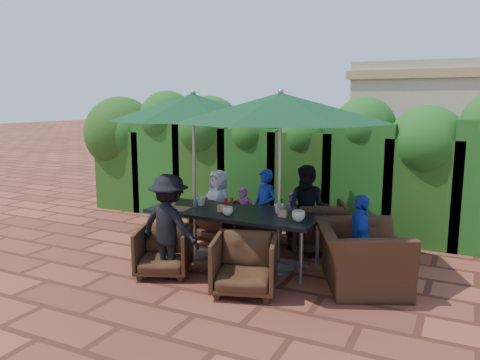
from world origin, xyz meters
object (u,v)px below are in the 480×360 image
at_px(chair_near_right, 245,262).
at_px(umbrella_left, 193,107).
at_px(umbrella_right, 280,108).
at_px(chair_near_left, 164,249).
at_px(chair_far_right, 318,224).
at_px(dining_table, 233,217).
at_px(chair_far_mid, 259,220).
at_px(chair_end_right, 361,246).
at_px(chair_far_left, 219,215).

bearing_deg(chair_near_right, umbrella_left, 126.40).
relative_size(umbrella_right, chair_near_right, 3.80).
bearing_deg(chair_near_right, chair_near_left, 159.55).
distance_m(umbrella_left, chair_far_right, 2.60).
bearing_deg(dining_table, chair_far_right, 48.77).
xyz_separation_m(chair_far_right, chair_near_right, (-0.32, -1.96, -0.04)).
relative_size(umbrella_left, chair_far_mid, 3.27).
xyz_separation_m(chair_near_right, chair_end_right, (1.22, 0.80, 0.13)).
height_order(umbrella_right, chair_end_right, umbrella_right).
xyz_separation_m(dining_table, chair_end_right, (1.84, -0.10, -0.15)).
height_order(dining_table, chair_far_right, chair_far_right).
height_order(chair_far_right, chair_end_right, chair_end_right).
height_order(chair_near_left, chair_near_right, chair_near_right).
bearing_deg(chair_far_mid, chair_near_right, 93.00).
distance_m(chair_far_left, chair_far_right, 1.72).
bearing_deg(chair_end_right, chair_near_left, 82.36).
height_order(umbrella_left, umbrella_right, same).
distance_m(dining_table, chair_far_left, 1.31).
bearing_deg(umbrella_right, chair_near_right, -95.48).
height_order(dining_table, umbrella_left, umbrella_left).
bearing_deg(chair_far_left, umbrella_right, 155.85).
distance_m(umbrella_left, chair_far_left, 2.09).
height_order(umbrella_right, chair_far_right, umbrella_right).
bearing_deg(chair_far_mid, umbrella_left, 45.44).
distance_m(umbrella_right, chair_far_mid, 2.26).
bearing_deg(dining_table, chair_near_left, -126.20).
bearing_deg(chair_near_left, chair_near_right, -25.43).
xyz_separation_m(chair_far_right, chair_near_left, (-1.55, -1.90, -0.07)).
distance_m(chair_far_mid, chair_far_right, 1.00).
relative_size(umbrella_left, chair_near_left, 3.47).
bearing_deg(umbrella_left, chair_far_mid, 61.64).
xyz_separation_m(umbrella_right, chair_far_right, (0.23, 1.07, -1.79)).
distance_m(umbrella_left, chair_far_mid, 2.19).
distance_m(chair_near_left, chair_near_right, 1.23).
xyz_separation_m(umbrella_left, chair_near_left, (0.03, -0.85, -1.86)).
bearing_deg(chair_far_mid, chair_far_right, 163.61).
distance_m(umbrella_right, chair_near_left, 2.43).
xyz_separation_m(chair_far_left, chair_far_mid, (0.72, 0.06, -0.01)).
bearing_deg(chair_far_right, umbrella_right, 53.17).
relative_size(chair_far_right, chair_end_right, 0.71).
relative_size(umbrella_left, umbrella_right, 0.84).
distance_m(umbrella_right, chair_end_right, 2.04).
bearing_deg(chair_far_right, umbrella_left, 9.28).
bearing_deg(umbrella_left, chair_far_left, 98.37).
bearing_deg(umbrella_right, umbrella_left, 179.50).
relative_size(chair_far_right, chair_near_left, 1.20).
relative_size(umbrella_right, chair_end_right, 2.46).
relative_size(dining_table, chair_near_right, 3.22).
height_order(chair_far_mid, chair_near_left, chair_far_mid).
bearing_deg(chair_far_left, chair_near_right, 136.32).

